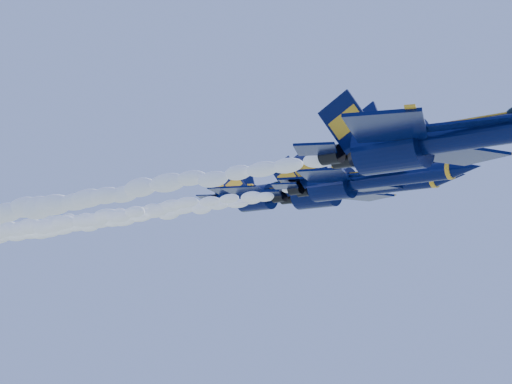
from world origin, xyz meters
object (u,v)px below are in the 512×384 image
Objects in this scene: jet_third at (351,187)px; jet_fifth at (254,193)px; jet_lead at (454,136)px; jet_fourth at (283,194)px; jet_second at (367,179)px.

jet_third is 1.09× the size of jet_fifth.
jet_third is (-15.81, 15.81, 0.94)m from jet_lead.
jet_fourth is (-30.19, 25.73, 3.04)m from jet_lead.
jet_lead is at bearing -40.17° from jet_fifth.
jet_lead is 1.04× the size of jet_third.
jet_second is at bearing 136.71° from jet_lead.
jet_lead is 54.96m from jet_fifth.
jet_third is (-4.45, 5.11, 0.55)m from jet_second.
jet_lead is 1.19× the size of jet_second.
jet_fifth is (-41.78, 35.28, 5.53)m from jet_lead.
jet_third is 17.59m from jet_fourth.
jet_fourth is (-18.83, 15.02, 2.65)m from jet_second.
jet_fourth reaches higher than jet_third.
jet_fifth reaches higher than jet_third.
jet_second is 0.84× the size of jet_fourth.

